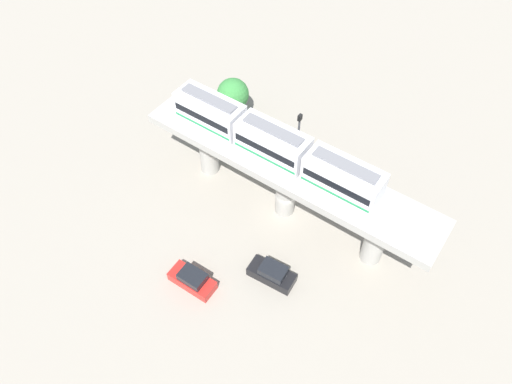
{
  "coord_description": "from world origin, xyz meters",
  "views": [
    {
      "loc": [
        24.96,
        14.24,
        38.27
      ],
      "look_at": [
        2.5,
        -1.69,
        4.09
      ],
      "focal_mm": 33.82,
      "sensor_mm": 36.0,
      "label": 1
    }
  ],
  "objects": [
    {
      "name": "ground_plane",
      "position": [
        0.0,
        0.0,
        0.0
      ],
      "size": [
        120.0,
        120.0,
        0.0
      ],
      "primitive_type": "plane",
      "color": "gray"
    },
    {
      "name": "viaduct",
      "position": [
        0.0,
        0.0,
        5.21
      ],
      "size": [
        5.2,
        28.85,
        6.81
      ],
      "color": "#A8A59E",
      "rests_on": "ground"
    },
    {
      "name": "train",
      "position": [
        0.0,
        -1.69,
        8.34
      ],
      "size": [
        2.64,
        20.5,
        3.24
      ],
      "color": "white",
      "rests_on": "viaduct"
    },
    {
      "name": "parked_car_red",
      "position": [
        11.55,
        -2.09,
        0.74
      ],
      "size": [
        1.94,
        4.26,
        1.76
      ],
      "rotation": [
        0.0,
        0.0,
        0.03
      ],
      "color": "red",
      "rests_on": "ground"
    },
    {
      "name": "parked_car_black",
      "position": [
        7.02,
        3.25,
        0.74
      ],
      "size": [
        2.16,
        4.34,
        1.76
      ],
      "rotation": [
        0.0,
        0.0,
        0.09
      ],
      "color": "black",
      "rests_on": "ground"
    },
    {
      "name": "tree_near_viaduct",
      "position": [
        -7.9,
        -12.21,
        3.37
      ],
      "size": [
        3.59,
        3.59,
        5.18
      ],
      "color": "brown",
      "rests_on": "ground"
    },
    {
      "name": "signal_post",
      "position": [
        -3.4,
        -1.08,
        5.22
      ],
      "size": [
        0.44,
        0.28,
        9.41
      ],
      "color": "#4C4C51",
      "rests_on": "ground"
    }
  ]
}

